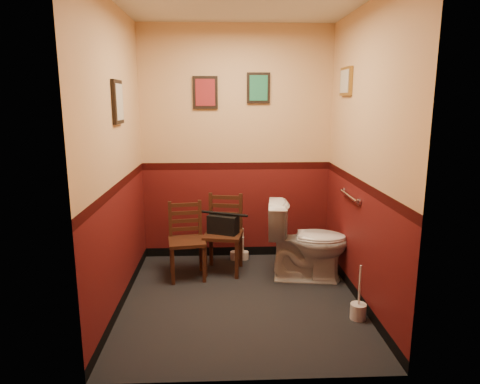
# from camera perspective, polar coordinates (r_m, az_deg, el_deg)

# --- Properties ---
(floor) EXTENTS (2.20, 2.40, 0.00)m
(floor) POSITION_cam_1_polar(r_m,az_deg,el_deg) (4.21, 0.16, -14.17)
(floor) COLOR black
(floor) RESTS_ON ground
(wall_back) EXTENTS (2.20, 0.00, 2.70)m
(wall_back) POSITION_cam_1_polar(r_m,az_deg,el_deg) (5.00, -0.49, 6.23)
(wall_back) COLOR #581211
(wall_back) RESTS_ON ground
(wall_front) EXTENTS (2.20, 0.00, 2.70)m
(wall_front) POSITION_cam_1_polar(r_m,az_deg,el_deg) (2.63, 1.41, 0.81)
(wall_front) COLOR #581211
(wall_front) RESTS_ON ground
(wall_left) EXTENTS (0.00, 2.40, 2.70)m
(wall_left) POSITION_cam_1_polar(r_m,az_deg,el_deg) (3.91, -16.18, 4.09)
(wall_left) COLOR #581211
(wall_left) RESTS_ON ground
(wall_right) EXTENTS (0.00, 2.40, 2.70)m
(wall_right) POSITION_cam_1_polar(r_m,az_deg,el_deg) (4.01, 16.11, 4.29)
(wall_right) COLOR #581211
(wall_right) RESTS_ON ground
(grab_bar) EXTENTS (0.05, 0.56, 0.06)m
(grab_bar) POSITION_cam_1_polar(r_m,az_deg,el_deg) (4.31, 14.36, -0.52)
(grab_bar) COLOR silver
(grab_bar) RESTS_ON wall_right
(framed_print_back_a) EXTENTS (0.28, 0.04, 0.36)m
(framed_print_back_a) POSITION_cam_1_polar(r_m,az_deg,el_deg) (4.95, -4.65, 13.09)
(framed_print_back_a) COLOR black
(framed_print_back_a) RESTS_ON wall_back
(framed_print_back_b) EXTENTS (0.26, 0.04, 0.34)m
(framed_print_back_b) POSITION_cam_1_polar(r_m,az_deg,el_deg) (4.97, 2.47, 13.69)
(framed_print_back_b) COLOR black
(framed_print_back_b) RESTS_ON wall_back
(framed_print_left) EXTENTS (0.04, 0.30, 0.38)m
(framed_print_left) POSITION_cam_1_polar(r_m,az_deg,el_deg) (3.97, -15.98, 11.46)
(framed_print_left) COLOR black
(framed_print_left) RESTS_ON wall_left
(framed_print_right) EXTENTS (0.04, 0.34, 0.28)m
(framed_print_right) POSITION_cam_1_polar(r_m,az_deg,el_deg) (4.55, 13.94, 14.12)
(framed_print_right) COLOR olive
(framed_print_right) RESTS_ON wall_right
(toilet) EXTENTS (0.89, 0.58, 0.82)m
(toilet) POSITION_cam_1_polar(r_m,az_deg,el_deg) (4.58, 8.97, -6.54)
(toilet) COLOR white
(toilet) RESTS_ON floor
(toilet_brush) EXTENTS (0.14, 0.14, 0.49)m
(toilet_brush) POSITION_cam_1_polar(r_m,az_deg,el_deg) (3.99, 15.48, -14.95)
(toilet_brush) COLOR silver
(toilet_brush) RESTS_ON floor
(chair_left) EXTENTS (0.43, 0.43, 0.81)m
(chair_left) POSITION_cam_1_polar(r_m,az_deg,el_deg) (4.62, -7.14, -6.40)
(chair_left) COLOR #3F2013
(chair_left) RESTS_ON floor
(chair_right) EXTENTS (0.46, 0.46, 0.85)m
(chair_right) POSITION_cam_1_polar(r_m,az_deg,el_deg) (4.73, -2.17, -5.57)
(chair_right) COLOR #3F2013
(chair_right) RESTS_ON floor
(handbag) EXTENTS (0.36, 0.27, 0.24)m
(handbag) POSITION_cam_1_polar(r_m,az_deg,el_deg) (4.66, -2.25, -4.29)
(handbag) COLOR black
(handbag) RESTS_ON chair_right
(tp_stack) EXTENTS (0.22, 0.13, 0.38)m
(tp_stack) POSITION_cam_1_polar(r_m,az_deg,el_deg) (5.12, -0.08, -7.29)
(tp_stack) COLOR silver
(tp_stack) RESTS_ON floor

